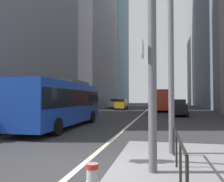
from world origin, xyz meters
name	(u,v)px	position (x,y,z in m)	size (l,w,h in m)	color
ground_plane	(139,116)	(0.00, 20.00, 0.00)	(160.00, 160.00, 0.00)	#303033
lane_centre_line	(145,111)	(0.00, 30.00, 0.01)	(0.20, 80.00, 0.01)	beige
office_tower_left_mid	(81,1)	(-16.00, 44.89, 25.16)	(12.97, 23.72, 50.31)	gray
office_tower_left_far	(108,46)	(-16.00, 73.80, 20.93)	(11.78, 23.81, 41.86)	slate
office_tower_right_far	(210,43)	(17.00, 67.03, 18.66)	(11.27, 18.95, 37.32)	gray
city_bus_blue_oncoming	(62,101)	(-4.45, 8.94, 1.84)	(2.82, 10.87, 3.40)	#14389E
city_bus_red_receding	(162,100)	(2.64, 32.39, 1.84)	(2.71, 11.01, 3.40)	red
car_oncoming_mid	(115,103)	(-7.09, 41.68, 0.99)	(2.07, 4.55, 1.94)	silver
car_receding_near	(162,104)	(2.69, 42.02, 0.99)	(2.09, 4.52, 1.94)	#232838
car_receding_far	(178,107)	(4.39, 21.56, 0.99)	(2.19, 4.63, 1.94)	black
car_oncoming_far	(121,104)	(-4.71, 35.47, 0.99)	(2.05, 4.34, 1.94)	gold
traffic_signal_gantry	(88,26)	(0.41, -0.25, 4.07)	(5.39, 0.65, 6.00)	#515156
street_lamp_post	(171,7)	(2.75, 1.98, 5.28)	(5.50, 0.32, 8.00)	#56565B
pedestrian_railing	(178,146)	(2.80, -0.32, 0.87)	(0.06, 4.09, 0.98)	black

